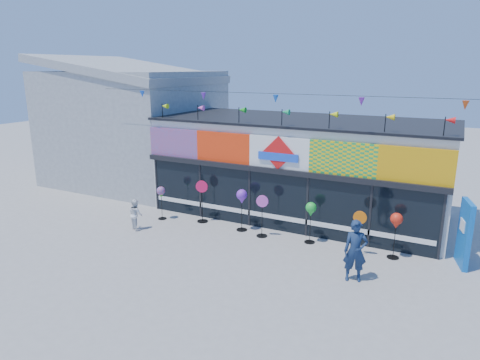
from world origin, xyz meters
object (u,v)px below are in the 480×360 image
Objects in this scene: spinner_6 at (396,222)px; spinner_5 at (359,232)px; spinner_0 at (161,193)px; spinner_1 at (202,200)px; spinner_3 at (262,215)px; child at (136,214)px; spinner_2 at (242,198)px; spinner_4 at (311,210)px; blue_sign at (465,234)px; adult_man at (355,251)px.

spinner_5 is at bearing -161.72° from spinner_6.
spinner_0 is at bearing -179.43° from spinner_5.
spinner_5 is at bearing -3.66° from spinner_1.
spinner_3 is 4.73m from spinner_6.
spinner_6 is at bearing -143.08° from child.
spinner_2 is at bearing -3.37° from spinner_1.
spinner_1 reaches higher than spinner_5.
spinner_5 is (1.80, -0.34, -0.39)m from spinner_4.
spinner_1 is (-9.58, -0.37, -0.16)m from blue_sign.
spinner_4 is at bearing -0.89° from spinner_1.
adult_man is (4.84, -2.11, -0.39)m from spinner_2.
adult_man is (-2.86, -2.59, -0.14)m from blue_sign.
spinner_5 is (-3.13, -0.78, -0.25)m from blue_sign.
spinner_4 reaches higher than child.
spinner_0 is at bearing -177.23° from spinner_6.
blue_sign is 1.34× the size of spinner_3.
spinner_6 is 9.64m from child.
spinner_0 is 0.92× the size of spinner_4.
spinner_1 is 1.06× the size of spinner_2.
spinner_5 is at bearing 0.57° from spinner_0.
blue_sign is 3.24m from spinner_5.
spinner_2 is at bearing 170.02° from blue_sign.
adult_man is (6.72, -2.22, 0.02)m from spinner_1.
spinner_5 is (8.13, 0.08, -0.29)m from spinner_0.
blue_sign is at bearing 5.09° from spinner_4.
blue_sign reaches higher than spinner_6.
child is at bearing -134.97° from spinner_1.
child is (-6.53, -1.82, -0.62)m from spinner_4.
spinner_1 reaches higher than spinner_3.
spinner_2 is 1.03× the size of spinner_3.
spinner_1 reaches higher than spinner_0.
spinner_2 is 5.29m from adult_man.
adult_man is at bearing -26.03° from spinner_3.
spinner_5 is 1.24m from spinner_6.
spinner_0 is 0.81× the size of spinner_1.
spinner_2 reaches higher than spinner_6.
blue_sign is 1.36× the size of spinner_5.
spinner_3 is (-6.73, -0.69, -0.23)m from blue_sign.
spinner_3 reaches higher than spinner_6.
adult_man is (3.87, -1.89, 0.09)m from spinner_3.
spinner_0 is at bearing -176.20° from spinner_4.
spinner_4 is 0.97× the size of spinner_6.
spinner_3 is at bearing -176.59° from spinner_6.
blue_sign is at bearing 2.19° from spinner_1.
child is at bearing -98.11° from spinner_0.
spinner_0 is 0.89× the size of spinner_6.
adult_man reaches higher than spinner_1.
spinner_2 is at bearing 6.11° from spinner_0.
child is at bearing -161.69° from spinner_3.
spinner_5 is 1.83m from adult_man.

